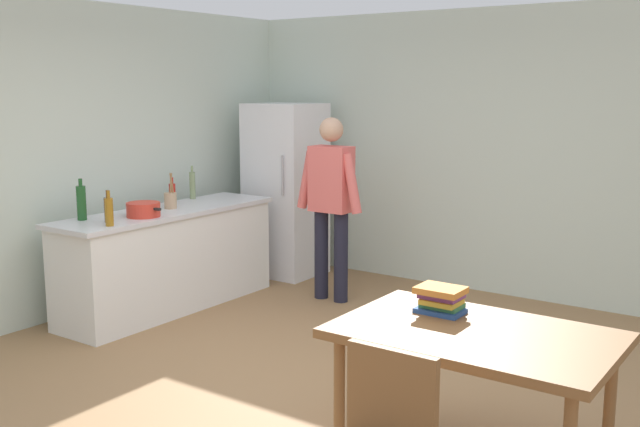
{
  "coord_description": "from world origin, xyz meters",
  "views": [
    {
      "loc": [
        2.85,
        -3.75,
        1.99
      ],
      "look_at": [
        -0.54,
        1.09,
        0.97
      ],
      "focal_mm": 41.87,
      "sensor_mm": 36.0,
      "label": 1
    }
  ],
  "objects_px": {
    "cooking_pot": "(143,210)",
    "bottle_oil_amber": "(110,211)",
    "person": "(331,196)",
    "bottle_wine_green": "(81,202)",
    "bottle_vinegar_tall": "(192,185)",
    "book_stack": "(441,299)",
    "bottle_sauce_red": "(172,193)",
    "dining_table": "(475,345)",
    "refrigerator": "(286,190)",
    "utensil_jar": "(170,200)",
    "bottle_beer_brown": "(108,209)"
  },
  "relations": [
    {
      "from": "book_stack",
      "to": "cooking_pot",
      "type": "bearing_deg",
      "value": 169.42
    },
    {
      "from": "bottle_beer_brown",
      "to": "bottle_sauce_red",
      "type": "xyz_separation_m",
      "value": [
        -0.3,
        0.99,
        -0.01
      ]
    },
    {
      "from": "dining_table",
      "to": "book_stack",
      "type": "distance_m",
      "value": 0.36
    },
    {
      "from": "cooking_pot",
      "to": "utensil_jar",
      "type": "relative_size",
      "value": 1.25
    },
    {
      "from": "cooking_pot",
      "to": "person",
      "type": "bearing_deg",
      "value": 56.31
    },
    {
      "from": "bottle_sauce_red",
      "to": "refrigerator",
      "type": "bearing_deg",
      "value": 75.78
    },
    {
      "from": "refrigerator",
      "to": "bottle_vinegar_tall",
      "type": "relative_size",
      "value": 5.62
    },
    {
      "from": "cooking_pot",
      "to": "bottle_oil_amber",
      "type": "bearing_deg",
      "value": -76.88
    },
    {
      "from": "cooking_pot",
      "to": "bottle_oil_amber",
      "type": "xyz_separation_m",
      "value": [
        0.1,
        -0.43,
        0.06
      ]
    },
    {
      "from": "cooking_pot",
      "to": "bottle_oil_amber",
      "type": "relative_size",
      "value": 1.43
    },
    {
      "from": "utensil_jar",
      "to": "bottle_oil_amber",
      "type": "height_order",
      "value": "utensil_jar"
    },
    {
      "from": "dining_table",
      "to": "utensil_jar",
      "type": "height_order",
      "value": "utensil_jar"
    },
    {
      "from": "utensil_jar",
      "to": "bottle_vinegar_tall",
      "type": "distance_m",
      "value": 0.58
    },
    {
      "from": "person",
      "to": "bottle_wine_green",
      "type": "distance_m",
      "value": 2.19
    },
    {
      "from": "bottle_wine_green",
      "to": "person",
      "type": "bearing_deg",
      "value": 55.64
    },
    {
      "from": "person",
      "to": "bottle_oil_amber",
      "type": "height_order",
      "value": "person"
    },
    {
      "from": "dining_table",
      "to": "utensil_jar",
      "type": "relative_size",
      "value": 4.37
    },
    {
      "from": "person",
      "to": "book_stack",
      "type": "relative_size",
      "value": 6.6
    },
    {
      "from": "bottle_vinegar_tall",
      "to": "person",
      "type": "bearing_deg",
      "value": 19.24
    },
    {
      "from": "bottle_beer_brown",
      "to": "bottle_sauce_red",
      "type": "bearing_deg",
      "value": 106.82
    },
    {
      "from": "refrigerator",
      "to": "dining_table",
      "type": "height_order",
      "value": "refrigerator"
    },
    {
      "from": "book_stack",
      "to": "bottle_oil_amber",
      "type": "bearing_deg",
      "value": 177.45
    },
    {
      "from": "dining_table",
      "to": "utensil_jar",
      "type": "distance_m",
      "value": 3.62
    },
    {
      "from": "dining_table",
      "to": "bottle_oil_amber",
      "type": "xyz_separation_m",
      "value": [
        -3.19,
        0.3,
        0.34
      ]
    },
    {
      "from": "cooking_pot",
      "to": "bottle_beer_brown",
      "type": "xyz_separation_m",
      "value": [
        -0.04,
        -0.33,
        0.05
      ]
    },
    {
      "from": "bottle_vinegar_tall",
      "to": "bottle_oil_amber",
      "type": "distance_m",
      "value": 1.46
    },
    {
      "from": "bottle_oil_amber",
      "to": "dining_table",
      "type": "bearing_deg",
      "value": -5.44
    },
    {
      "from": "refrigerator",
      "to": "person",
      "type": "relative_size",
      "value": 1.06
    },
    {
      "from": "person",
      "to": "bottle_sauce_red",
      "type": "relative_size",
      "value": 7.08
    },
    {
      "from": "cooking_pot",
      "to": "bottle_vinegar_tall",
      "type": "height_order",
      "value": "bottle_vinegar_tall"
    },
    {
      "from": "cooking_pot",
      "to": "bottle_wine_green",
      "type": "relative_size",
      "value": 1.18
    },
    {
      "from": "person",
      "to": "bottle_vinegar_tall",
      "type": "relative_size",
      "value": 5.31
    },
    {
      "from": "bottle_beer_brown",
      "to": "bottle_oil_amber",
      "type": "distance_m",
      "value": 0.17
    },
    {
      "from": "cooking_pot",
      "to": "bottle_wine_green",
      "type": "bearing_deg",
      "value": -126.69
    },
    {
      "from": "person",
      "to": "dining_table",
      "type": "bearing_deg",
      "value": -42.41
    },
    {
      "from": "dining_table",
      "to": "bottle_sauce_red",
      "type": "height_order",
      "value": "bottle_sauce_red"
    },
    {
      "from": "cooking_pot",
      "to": "bottle_sauce_red",
      "type": "relative_size",
      "value": 1.67
    },
    {
      "from": "bottle_oil_amber",
      "to": "bottle_wine_green",
      "type": "bearing_deg",
      "value": 174.21
    },
    {
      "from": "bottle_wine_green",
      "to": "bottle_vinegar_tall",
      "type": "bearing_deg",
      "value": 93.24
    },
    {
      "from": "person",
      "to": "bottle_sauce_red",
      "type": "bearing_deg",
      "value": -149.63
    },
    {
      "from": "refrigerator",
      "to": "utensil_jar",
      "type": "relative_size",
      "value": 5.62
    },
    {
      "from": "cooking_pot",
      "to": "utensil_jar",
      "type": "xyz_separation_m",
      "value": [
        -0.12,
        0.43,
        0.02
      ]
    },
    {
      "from": "person",
      "to": "bottle_wine_green",
      "type": "xyz_separation_m",
      "value": [
        -1.23,
        -1.8,
        0.07
      ]
    },
    {
      "from": "cooking_pot",
      "to": "bottle_oil_amber",
      "type": "height_order",
      "value": "bottle_oil_amber"
    },
    {
      "from": "refrigerator",
      "to": "bottle_sauce_red",
      "type": "relative_size",
      "value": 7.5
    },
    {
      "from": "bottle_beer_brown",
      "to": "bottle_vinegar_tall",
      "type": "bearing_deg",
      "value": 104.33
    },
    {
      "from": "person",
      "to": "dining_table",
      "type": "relative_size",
      "value": 1.21
    },
    {
      "from": "bottle_oil_amber",
      "to": "cooking_pot",
      "type": "bearing_deg",
      "value": 103.12
    },
    {
      "from": "utensil_jar",
      "to": "bottle_sauce_red",
      "type": "height_order",
      "value": "utensil_jar"
    },
    {
      "from": "bottle_oil_amber",
      "to": "book_stack",
      "type": "relative_size",
      "value": 1.09
    }
  ]
}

